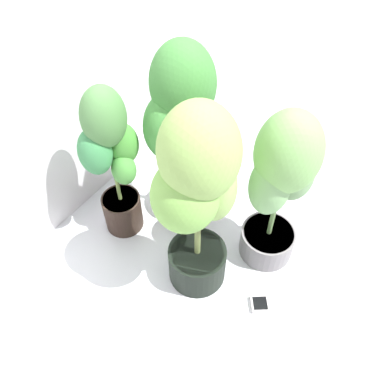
% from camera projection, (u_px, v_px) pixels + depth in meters
% --- Properties ---
extents(ground_plane, '(8.00, 8.00, 0.00)m').
position_uv_depth(ground_plane, '(216.00, 274.00, 1.99)').
color(ground_plane, silver).
rests_on(ground_plane, ground).
extents(mylar_back_wall, '(3.20, 0.01, 2.00)m').
position_uv_depth(mylar_back_wall, '(38.00, 28.00, 1.56)').
color(mylar_back_wall, silver).
rests_on(mylar_back_wall, ground).
extents(potted_plant_back_right, '(0.38, 0.35, 0.98)m').
position_uv_depth(potted_plant_back_right, '(180.00, 124.00, 1.83)').
color(potted_plant_back_right, '#302521').
rests_on(potted_plant_back_right, ground).
extents(potted_plant_center, '(0.43, 0.42, 1.01)m').
position_uv_depth(potted_plant_center, '(198.00, 193.00, 1.54)').
color(potted_plant_center, black).
rests_on(potted_plant_center, ground).
extents(potted_plant_front_right, '(0.39, 0.37, 0.87)m').
position_uv_depth(potted_plant_front_right, '(281.00, 182.00, 1.71)').
color(potted_plant_front_right, slate).
rests_on(potted_plant_front_right, ground).
extents(potted_plant_back_center, '(0.31, 0.24, 0.86)m').
position_uv_depth(potted_plant_back_center, '(112.00, 160.00, 1.83)').
color(potted_plant_back_center, '#30221A').
rests_on(potted_plant_back_center, ground).
extents(hygrometer_box, '(0.11, 0.11, 0.03)m').
position_uv_depth(hygrometer_box, '(260.00, 304.00, 1.88)').
color(hygrometer_box, white).
rests_on(hygrometer_box, ground).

